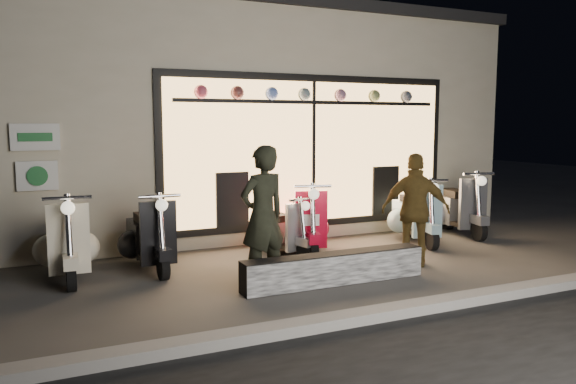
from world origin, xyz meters
The scene contains 12 objects.
ground centered at (0.00, 0.00, 0.00)m, with size 40.00×40.00×0.00m, color #383533.
kerb centered at (0.00, -2.00, 0.06)m, with size 40.00×0.25×0.12m, color slate.
shop_building centered at (0.00, 4.98, 2.10)m, with size 10.20×6.23×4.20m.
graffiti_barrier centered at (-0.21, -0.65, 0.20)m, with size 2.49×0.28×0.40m, color black.
scooter_silver centered at (-0.20, 1.18, 0.36)m, with size 0.60×1.28×0.91m.
scooter_red centered at (0.31, 1.24, 0.44)m, with size 0.79×1.53×1.09m.
scooter_black centered at (-2.19, 1.21, 0.43)m, with size 0.50×1.50×1.07m.
scooter_cream centered at (-3.29, 1.21, 0.45)m, with size 0.50×1.55×1.12m.
scooter_blue centered at (2.39, 1.13, 0.44)m, with size 0.78×1.54×1.10m.
scooter_grey centered at (3.54, 1.41, 0.46)m, with size 0.72×1.61×1.14m.
man centered at (-1.05, -0.30, 0.89)m, with size 0.65×0.42×1.77m, color black.
woman centered at (1.29, -0.33, 0.81)m, with size 0.95×0.40×1.62m, color brown.
Camera 1 is at (-3.66, -6.76, 2.04)m, focal length 35.00 mm.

